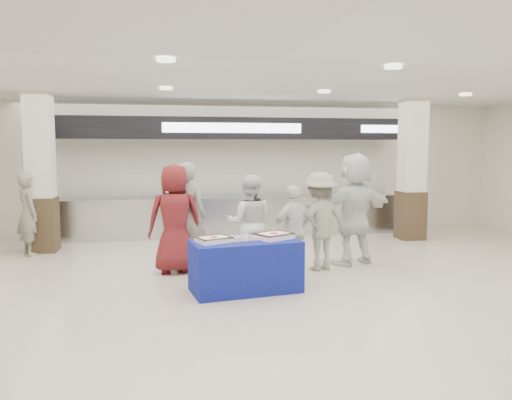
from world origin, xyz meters
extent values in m
plane|color=beige|center=(0.00, 0.00, 0.00)|extent=(14.00, 14.00, 0.00)
cube|color=#B6B9BE|center=(0.00, 5.40, 0.45)|extent=(8.00, 0.80, 0.90)
cube|color=#B6B9BE|center=(0.00, 5.40, 0.92)|extent=(8.00, 0.85, 0.04)
cube|color=white|center=(0.00, 5.10, 1.25)|extent=(7.60, 0.02, 0.50)
cube|color=black|center=(0.00, 5.40, 2.55)|extent=(8.40, 0.70, 0.50)
cube|color=white|center=(0.00, 5.04, 2.55)|extent=(3.20, 0.03, 0.22)
cube|color=white|center=(3.80, 5.04, 2.55)|extent=(1.40, 0.03, 0.18)
cube|color=#372819|center=(-4.00, 4.20, 0.55)|extent=(0.55, 0.55, 1.10)
cube|color=silver|center=(-4.00, 4.20, 2.15)|extent=(0.50, 0.50, 2.10)
cube|color=#372819|center=(4.00, 4.20, 0.55)|extent=(0.55, 0.55, 1.10)
cube|color=silver|center=(4.00, 4.20, 2.15)|extent=(0.50, 0.50, 2.10)
cube|color=navy|center=(-0.41, 0.67, 0.38)|extent=(1.65, 1.01, 0.75)
cube|color=white|center=(-0.87, 0.62, 0.79)|extent=(0.55, 0.50, 0.07)
cube|color=#472814|center=(-0.87, 0.62, 0.83)|extent=(0.55, 0.50, 0.02)
cylinder|color=red|center=(-0.87, 0.62, 0.83)|extent=(0.13, 0.13, 0.01)
cube|color=white|center=(0.03, 0.74, 0.79)|extent=(0.62, 0.58, 0.08)
cube|color=#472814|center=(0.03, 0.74, 0.84)|extent=(0.62, 0.58, 0.02)
cylinder|color=red|center=(0.03, 0.74, 0.83)|extent=(0.15, 0.15, 0.01)
cube|color=#ADADB2|center=(-0.46, 0.70, 0.76)|extent=(0.48, 0.40, 0.02)
imported|color=maroon|center=(-1.39, 1.97, 0.92)|extent=(0.93, 0.64, 1.83)
imported|color=gray|center=(-1.18, 2.16, 0.93)|extent=(0.80, 0.69, 1.86)
imported|color=white|center=(-0.15, 1.82, 0.82)|extent=(0.92, 0.79, 1.64)
imported|color=white|center=(0.52, 1.44, 0.75)|extent=(0.94, 0.64, 1.49)
imported|color=gray|center=(1.06, 1.75, 0.84)|extent=(1.22, 0.90, 1.68)
imported|color=white|center=(1.78, 2.04, 1.00)|extent=(1.96, 1.17, 2.01)
imported|color=gray|center=(-4.19, 3.86, 0.82)|extent=(0.65, 0.71, 1.63)
camera|label=1|loc=(-1.51, -6.38, 2.09)|focal=35.00mm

